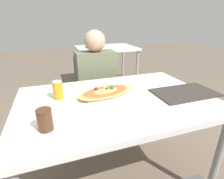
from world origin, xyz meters
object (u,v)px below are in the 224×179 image
dining_table (117,107)px  drink_glass (45,120)px  person_seated (96,78)px  chair_far_seated (94,91)px  soda_can (58,90)px  pizza_main (106,93)px

dining_table → drink_glass: drink_glass is taller
drink_glass → person_seated: bearing=61.4°
chair_far_seated → soda_can: size_ratio=6.97×
person_seated → pizza_main: size_ratio=2.48×
dining_table → soda_can: bearing=161.2°
pizza_main → person_seated: bearing=82.8°
dining_table → drink_glass: size_ratio=11.82×
chair_far_seated → soda_can: chair_far_seated is taller
dining_table → person_seated: size_ratio=1.15×
pizza_main → soda_can: 0.33m
dining_table → soda_can: (-0.37, 0.13, 0.13)m
dining_table → pizza_main: (-0.05, 0.08, 0.09)m
chair_far_seated → person_seated: 0.22m
dining_table → soda_can: size_ratio=10.53×
dining_table → person_seated: person_seated is taller
soda_can → drink_glass: soda_can is taller
person_seated → dining_table: bearing=88.1°
dining_table → pizza_main: bearing=122.2°
pizza_main → drink_glass: size_ratio=4.17×
chair_far_seated → drink_glass: size_ratio=7.82×
drink_glass → dining_table: bearing=26.1°
drink_glass → chair_far_seated: bearing=64.2°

